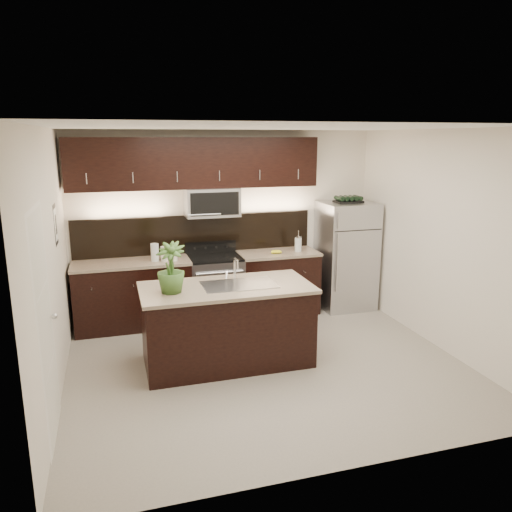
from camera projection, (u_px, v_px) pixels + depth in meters
The scene contains 12 objects.
ground at pixel (266, 364), 5.85m from camera, with size 4.50×4.50×0.00m, color gray.
room_walls at pixel (258, 223), 5.40m from camera, with size 4.52×4.02×2.71m.
counter_run at pixel (201, 289), 7.20m from camera, with size 3.51×0.65×0.94m.
upper_fixtures at pixel (198, 171), 6.95m from camera, with size 3.49×0.40×1.66m.
island at pixel (227, 324), 5.82m from camera, with size 1.96×0.96×0.94m.
sink_faucet at pixel (239, 283), 5.75m from camera, with size 0.84×0.50×0.28m.
refrigerator at pixel (346, 256), 7.68m from camera, with size 0.79×0.71×1.64m, color #B2B2B7.
wine_rack at pixel (348, 200), 7.48m from camera, with size 0.41×0.25×0.10m.
plant at pixel (171, 268), 5.41m from camera, with size 0.31×0.31×0.56m, color #395F26.
canisters at pixel (162, 253), 6.84m from camera, with size 0.35×0.17×0.24m.
french_press at pixel (298, 244), 7.42m from camera, with size 0.11×0.11×0.31m.
bananas at pixel (273, 252), 7.30m from camera, with size 0.16×0.12×0.05m, color yellow.
Camera 1 is at (-1.65, -5.14, 2.60)m, focal length 35.00 mm.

